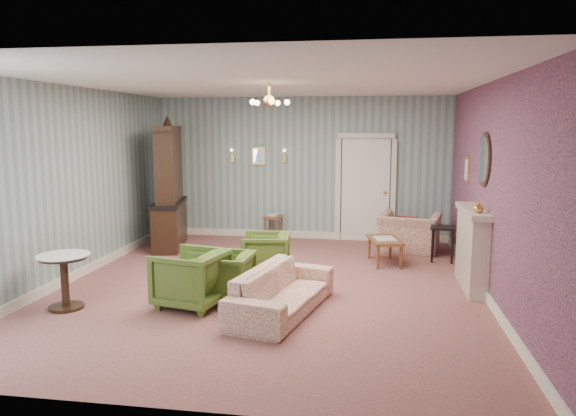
% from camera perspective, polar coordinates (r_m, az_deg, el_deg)
% --- Properties ---
extents(floor, '(7.00, 7.00, 0.00)m').
position_cam_1_polar(floor, '(7.90, -1.90, -8.32)').
color(floor, '#935D55').
rests_on(floor, ground).
extents(ceiling, '(7.00, 7.00, 0.00)m').
position_cam_1_polar(ceiling, '(7.58, -2.02, 13.16)').
color(ceiling, white).
rests_on(ceiling, ground).
extents(wall_back, '(6.00, 0.00, 6.00)m').
position_cam_1_polar(wall_back, '(11.04, 1.48, 4.20)').
color(wall_back, gray).
rests_on(wall_back, ground).
extents(wall_front, '(6.00, 0.00, 6.00)m').
position_cam_1_polar(wall_front, '(4.26, -10.90, -3.04)').
color(wall_front, gray).
rests_on(wall_front, ground).
extents(wall_left, '(0.00, 7.00, 7.00)m').
position_cam_1_polar(wall_left, '(8.68, -21.81, 2.39)').
color(wall_left, gray).
rests_on(wall_left, ground).
extents(wall_right, '(0.00, 7.00, 7.00)m').
position_cam_1_polar(wall_right, '(7.63, 20.76, 1.67)').
color(wall_right, gray).
rests_on(wall_right, ground).
extents(wall_right_floral, '(0.00, 7.00, 7.00)m').
position_cam_1_polar(wall_right_floral, '(7.63, 20.65, 1.67)').
color(wall_right_floral, '#BB5D6C').
rests_on(wall_right_floral, ground).
extents(door, '(1.12, 0.12, 2.16)m').
position_cam_1_polar(door, '(10.95, 8.21, 2.13)').
color(door, white).
rests_on(door, floor).
extents(olive_chair_a, '(0.90, 0.94, 0.82)m').
position_cam_1_polar(olive_chair_a, '(7.07, -10.23, -7.05)').
color(olive_chair_a, '#4C6B25').
rests_on(olive_chair_a, floor).
extents(olive_chair_b, '(0.69, 0.73, 0.72)m').
position_cam_1_polar(olive_chair_b, '(7.26, -6.74, -6.95)').
color(olive_chair_b, '#4C6B25').
rests_on(olive_chair_b, floor).
extents(olive_chair_c, '(0.74, 0.78, 0.73)m').
position_cam_1_polar(olive_chair_c, '(8.43, -2.38, -4.66)').
color(olive_chair_c, '#4C6B25').
rests_on(olive_chair_c, floor).
extents(sofa_chintz, '(0.98, 2.00, 0.75)m').
position_cam_1_polar(sofa_chintz, '(6.75, -0.62, -7.94)').
color(sofa_chintz, '#A64A42').
rests_on(sofa_chintz, floor).
extents(wingback_chair, '(1.21, 0.91, 0.95)m').
position_cam_1_polar(wingback_chair, '(10.24, 12.75, -1.87)').
color(wingback_chair, '#A64A42').
rests_on(wingback_chair, floor).
extents(dresser, '(0.82, 1.55, 2.46)m').
position_cam_1_polar(dresser, '(10.45, -12.55, 2.52)').
color(dresser, black).
rests_on(dresser, floor).
extents(fireplace, '(0.30, 1.40, 1.16)m').
position_cam_1_polar(fireplace, '(8.13, 18.90, -4.06)').
color(fireplace, beige).
rests_on(fireplace, floor).
extents(mantel_vase, '(0.15, 0.15, 0.15)m').
position_cam_1_polar(mantel_vase, '(7.63, 19.50, 0.09)').
color(mantel_vase, gold).
rests_on(mantel_vase, fireplace).
extents(oval_mirror, '(0.04, 0.76, 0.84)m').
position_cam_1_polar(oval_mirror, '(7.98, 20.05, 4.87)').
color(oval_mirror, white).
rests_on(oval_mirror, wall_right).
extents(framed_print, '(0.04, 0.34, 0.42)m').
position_cam_1_polar(framed_print, '(9.32, 18.46, 3.87)').
color(framed_print, gold).
rests_on(framed_print, wall_right).
extents(coffee_table, '(0.64, 0.93, 0.43)m').
position_cam_1_polar(coffee_table, '(9.27, 10.19, -4.50)').
color(coffee_table, brown).
rests_on(coffee_table, floor).
extents(side_table_black, '(0.46, 0.46, 0.61)m').
position_cam_1_polar(side_table_black, '(9.64, 16.04, -3.67)').
color(side_table_black, black).
rests_on(side_table_black, floor).
extents(pedestal_table, '(0.78, 0.78, 0.71)m').
position_cam_1_polar(pedestal_table, '(7.44, -22.57, -7.20)').
color(pedestal_table, black).
rests_on(pedestal_table, floor).
extents(nesting_table, '(0.38, 0.46, 0.55)m').
position_cam_1_polar(nesting_table, '(10.94, -1.57, -2.04)').
color(nesting_table, brown).
rests_on(nesting_table, floor).
extents(gilt_mirror_back, '(0.28, 0.06, 0.36)m').
position_cam_1_polar(gilt_mirror_back, '(11.14, -3.16, 5.52)').
color(gilt_mirror_back, gold).
rests_on(gilt_mirror_back, wall_back).
extents(sconce_left, '(0.16, 0.12, 0.30)m').
position_cam_1_polar(sconce_left, '(11.25, -5.93, 5.51)').
color(sconce_left, gold).
rests_on(sconce_left, wall_back).
extents(sconce_right, '(0.16, 0.12, 0.30)m').
position_cam_1_polar(sconce_right, '(11.02, -0.37, 5.50)').
color(sconce_right, gold).
rests_on(sconce_right, wall_back).
extents(chandelier, '(0.56, 0.56, 0.36)m').
position_cam_1_polar(chandelier, '(7.56, -2.01, 11.12)').
color(chandelier, gold).
rests_on(chandelier, ceiling).
extents(burgundy_cushion, '(0.41, 0.28, 0.39)m').
position_cam_1_polar(burgundy_cushion, '(10.09, 12.52, -1.98)').
color(burgundy_cushion, maroon).
rests_on(burgundy_cushion, wingback_chair).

